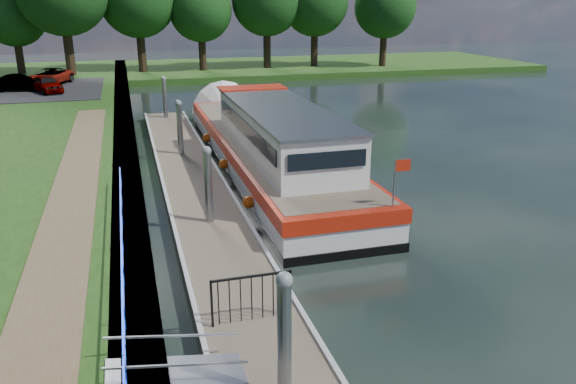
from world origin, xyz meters
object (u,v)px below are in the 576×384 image
object	(u,v)px
car_d	(49,77)
car_b	(19,83)
car_a	(47,84)
pontoon	(194,186)
barge	(264,143)

from	to	relation	value
car_d	car_b	bearing A→B (deg)	-98.34
car_a	pontoon	bearing A→B (deg)	-94.46
car_b	car_d	size ratio (longest dim) A/B	0.81
pontoon	car_b	world-z (taller)	car_b
barge	car_a	distance (m)	23.50
barge	pontoon	bearing A→B (deg)	-143.12
car_d	car_a	bearing A→B (deg)	-62.92
car_a	car_d	xyz separation A→B (m)	(-0.25, 4.22, 0.01)
pontoon	car_a	size ratio (longest dim) A/B	8.16
car_a	car_b	bearing A→B (deg)	124.87
barge	car_a	size ratio (longest dim) A/B	5.75
car_d	pontoon	bearing A→B (deg)	-50.03
pontoon	barge	distance (m)	4.58
pontoon	car_a	distance (m)	24.56
car_a	car_b	world-z (taller)	car_a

